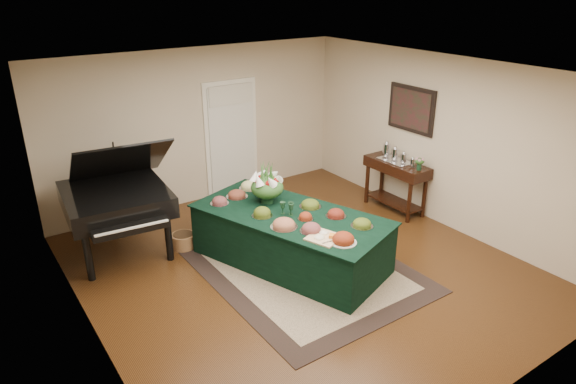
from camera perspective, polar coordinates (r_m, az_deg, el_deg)
ground at (r=7.25m, az=1.37°, el=-8.44°), size 6.00×6.00×0.00m
area_rug at (r=7.35m, az=0.84°, el=-7.88°), size 2.50×3.50×0.01m
kitchen_doorway at (r=9.44m, az=-6.29°, el=5.83°), size 1.05×0.07×2.10m
buffet_table at (r=7.20m, az=0.27°, el=-5.15°), size 2.10×2.98×0.76m
food_platters at (r=7.02m, az=-0.04°, el=-2.03°), size 1.46×2.46×0.12m
cutting_board at (r=6.39m, az=3.96°, el=-4.88°), size 0.48×0.48×0.10m
green_goblets at (r=6.96m, az=0.02°, el=-1.84°), size 0.16×0.18×0.18m
floral_centerpiece at (r=7.28m, az=-2.35°, el=0.95°), size 0.49×0.49×0.49m
grand_piano at (r=7.67m, az=-18.51°, el=-0.65°), size 1.63×1.79×1.72m
wicker_basket at (r=7.86m, az=-11.54°, el=-5.34°), size 0.35×0.35×0.22m
mahogany_sideboard at (r=8.92m, az=11.94°, el=2.08°), size 0.45×1.18×0.88m
tea_service at (r=8.82m, az=12.02°, el=4.02°), size 0.34×0.74×0.30m
pink_bouquet at (r=8.50m, az=14.42°, el=3.30°), size 0.17×0.17×0.22m
wall_painting at (r=8.76m, az=13.53°, el=8.94°), size 0.05×0.95×0.75m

